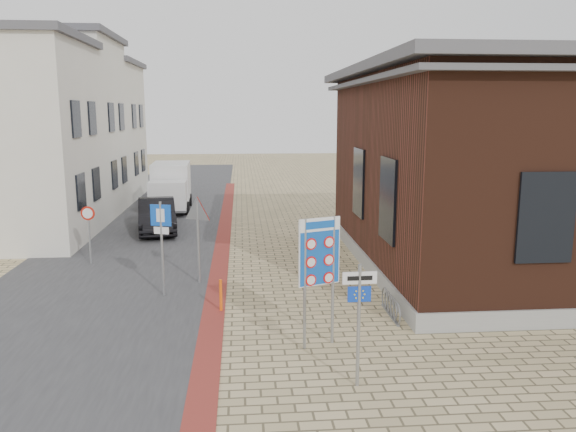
{
  "coord_description": "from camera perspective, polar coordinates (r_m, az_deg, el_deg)",
  "views": [
    {
      "loc": [
        -1.21,
        -11.55,
        5.29
      ],
      "look_at": [
        0.17,
        4.91,
        2.2
      ],
      "focal_mm": 35.0,
      "sensor_mm": 36.0,
      "label": 1
    }
  ],
  "objects": [
    {
      "name": "townhouse_far",
      "position": [
        36.88,
        -20.41,
        8.2
      ],
      "size": [
        7.4,
        6.4,
        8.3
      ],
      "color": "silver",
      "rests_on": "ground"
    },
    {
      "name": "bollard",
      "position": [
        15.25,
        -6.84,
        -8.02
      ],
      "size": [
        0.1,
        0.1,
        0.88
      ],
      "primitive_type": "cylinder",
      "rotation": [
        0.0,
        0.0,
        -0.32
      ],
      "color": "#FF5E0D",
      "rests_on": "ground"
    },
    {
      "name": "sedan",
      "position": [
        25.58,
        -13.19,
        0.06
      ],
      "size": [
        2.27,
        4.67,
        1.47
      ],
      "primitive_type": "imported",
      "rotation": [
        0.0,
        0.0,
        0.16
      ],
      "color": "black",
      "rests_on": "ground"
    },
    {
      "name": "ground",
      "position": [
        12.76,
        1.1,
        -13.9
      ],
      "size": [
        120.0,
        120.0,
        0.0
      ],
      "primitive_type": "plane",
      "color": "tan",
      "rests_on": "ground"
    },
    {
      "name": "box_truck",
      "position": [
        30.9,
        -11.84,
        2.95
      ],
      "size": [
        2.22,
        4.89,
        2.52
      ],
      "rotation": [
        0.0,
        0.0,
        0.04
      ],
      "color": "slate",
      "rests_on": "ground"
    },
    {
      "name": "border_sign",
      "position": [
        12.53,
        3.2,
        -3.92
      ],
      "size": [
        0.97,
        0.4,
        2.99
      ],
      "rotation": [
        0.0,
        0.0,
        0.36
      ],
      "color": "gray",
      "rests_on": "ground"
    },
    {
      "name": "curb_strip",
      "position": [
        22.2,
        -6.72,
        -3.23
      ],
      "size": [
        0.6,
        40.0,
        0.02
      ],
      "primitive_type": "cube",
      "color": "maroon",
      "rests_on": "ground"
    },
    {
      "name": "road_strip",
      "position": [
        27.4,
        -13.72,
        -0.82
      ],
      "size": [
        7.0,
        60.0,
        0.02
      ],
      "primitive_type": "cube",
      "color": "#38383A",
      "rests_on": "ground"
    },
    {
      "name": "parking_sign",
      "position": [
        16.39,
        -12.74,
        -1.55
      ],
      "size": [
        0.6,
        0.21,
        2.78
      ],
      "rotation": [
        0.0,
        0.0,
        -0.28
      ],
      "color": "gray",
      "rests_on": "ground"
    },
    {
      "name": "speed_sign",
      "position": [
        20.63,
        -19.58,
        -1.0
      ],
      "size": [
        0.49,
        0.08,
        2.07
      ],
      "rotation": [
        0.0,
        0.0,
        -0.1
      ],
      "color": "gray",
      "rests_on": "ground"
    },
    {
      "name": "essen_sign",
      "position": [
        10.92,
        7.22,
        -9.08
      ],
      "size": [
        0.66,
        0.07,
        2.46
      ],
      "rotation": [
        0.0,
        0.0,
        0.03
      ],
      "color": "gray",
      "rests_on": "ground"
    },
    {
      "name": "bike_rack",
      "position": [
        15.14,
        10.38,
        -8.98
      ],
      "size": [
        0.08,
        1.8,
        0.6
      ],
      "color": "slate",
      "rests_on": "ground"
    },
    {
      "name": "brick_building",
      "position": [
        21.24,
        24.01,
        4.81
      ],
      "size": [
        13.0,
        13.0,
        6.8
      ],
      "color": "gray",
      "rests_on": "ground"
    },
    {
      "name": "townhouse_mid",
      "position": [
        31.13,
        -23.39,
        8.41
      ],
      "size": [
        7.4,
        6.4,
        9.1
      ],
      "color": "silver",
      "rests_on": "ground"
    },
    {
      "name": "yield_sign",
      "position": [
        17.37,
        -9.17,
        -0.25
      ],
      "size": [
        0.89,
        0.45,
        2.68
      ],
      "rotation": [
        0.0,
        0.0,
        -0.43
      ],
      "color": "gray",
      "rests_on": "ground"
    }
  ]
}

